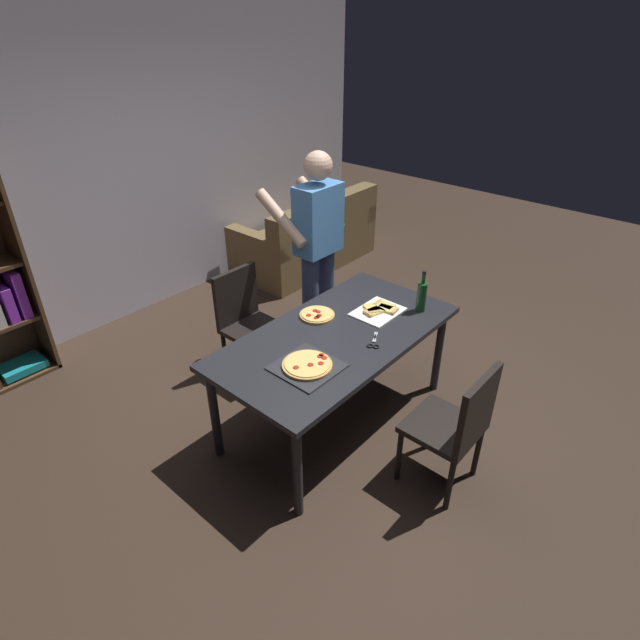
# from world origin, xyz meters

# --- Properties ---
(ground_plane) EXTENTS (12.00, 12.00, 0.00)m
(ground_plane) POSITION_xyz_m (0.00, 0.00, 0.00)
(ground_plane) COLOR #38281E
(back_wall) EXTENTS (6.40, 0.10, 2.80)m
(back_wall) POSITION_xyz_m (0.00, 2.60, 1.40)
(back_wall) COLOR #BCB7C6
(back_wall) RESTS_ON ground_plane
(dining_table) EXTENTS (1.76, 0.91, 0.75)m
(dining_table) POSITION_xyz_m (0.00, 0.00, 0.68)
(dining_table) COLOR #232328
(dining_table) RESTS_ON ground_plane
(chair_near_camera) EXTENTS (0.42, 0.42, 0.90)m
(chair_near_camera) POSITION_xyz_m (-0.00, -0.94, 0.51)
(chair_near_camera) COLOR black
(chair_near_camera) RESTS_ON ground_plane
(chair_far_side) EXTENTS (0.42, 0.42, 0.90)m
(chair_far_side) POSITION_xyz_m (0.00, 0.94, 0.51)
(chair_far_side) COLOR black
(chair_far_side) RESTS_ON ground_plane
(couch) EXTENTS (1.71, 0.88, 0.85)m
(couch) POSITION_xyz_m (1.90, 1.99, 0.30)
(couch) COLOR brown
(couch) RESTS_ON ground_plane
(person_serving_pizza) EXTENTS (0.55, 0.54, 1.75)m
(person_serving_pizza) POSITION_xyz_m (0.61, 0.72, 1.00)
(person_serving_pizza) COLOR #38476B
(person_serving_pizza) RESTS_ON ground_plane
(pepperoni_pizza_on_tray) EXTENTS (0.37, 0.37, 0.04)m
(pepperoni_pizza_on_tray) POSITION_xyz_m (-0.41, -0.11, 0.77)
(pepperoni_pizza_on_tray) COLOR #2D2D33
(pepperoni_pizza_on_tray) RESTS_ON dining_table
(pizza_slices_on_towel) EXTENTS (0.36, 0.28, 0.03)m
(pizza_slices_on_towel) POSITION_xyz_m (0.43, -0.04, 0.76)
(pizza_slices_on_towel) COLOR white
(pizza_slices_on_towel) RESTS_ON dining_table
(wine_bottle) EXTENTS (0.07, 0.07, 0.32)m
(wine_bottle) POSITION_xyz_m (0.65, -0.26, 0.87)
(wine_bottle) COLOR #194723
(wine_bottle) RESTS_ON dining_table
(kitchen_scissors) EXTENTS (0.19, 0.14, 0.01)m
(kitchen_scissors) POSITION_xyz_m (0.07, -0.26, 0.76)
(kitchen_scissors) COLOR silver
(kitchen_scissors) RESTS_ON dining_table
(second_pizza_plain) EXTENTS (0.25, 0.25, 0.03)m
(second_pizza_plain) POSITION_xyz_m (0.09, 0.25, 0.76)
(second_pizza_plain) COLOR tan
(second_pizza_plain) RESTS_ON dining_table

